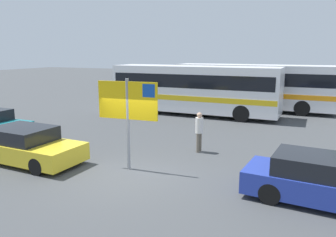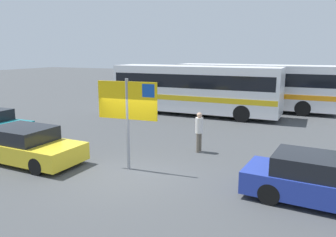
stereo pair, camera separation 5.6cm
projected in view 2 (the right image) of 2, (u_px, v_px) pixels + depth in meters
The scene contains 7 objects.
ground at pixel (127, 175), 11.15m from camera, with size 120.00×120.00×0.00m, color #424447.
bus_front_coach at pixel (195, 87), 21.68m from camera, with size 10.89×2.61×3.17m.
bus_rear_coach at pixel (254, 85), 23.50m from camera, with size 10.89×2.61×3.17m.
ferry_sign at pixel (129, 104), 11.31m from camera, with size 2.20×0.25×3.20m.
car_yellow at pixel (27, 145), 12.42m from camera, with size 4.30×1.97×1.32m.
car_blue at pixel (324, 181), 8.98m from camera, with size 4.49×2.03×1.32m.
pedestrian_by_bus at pixel (199, 129), 13.59m from camera, with size 0.32×0.32×1.66m.
Camera 2 is at (5.67, -9.01, 4.09)m, focal length 35.50 mm.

